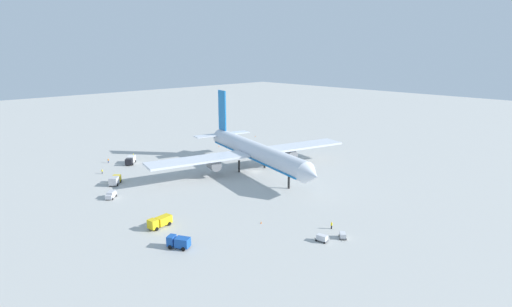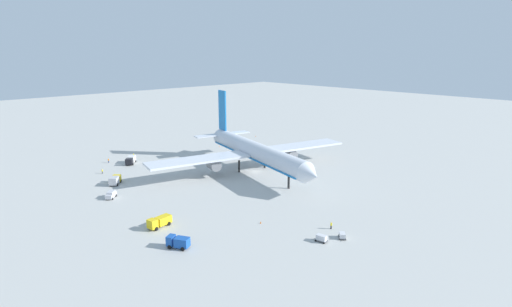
% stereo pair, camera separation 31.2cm
% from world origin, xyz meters
% --- Properties ---
extents(ground_plane, '(600.00, 600.00, 0.00)m').
position_xyz_m(ground_plane, '(0.00, 0.00, 0.00)').
color(ground_plane, '#B2B2AD').
extents(airliner, '(68.39, 74.34, 26.03)m').
position_xyz_m(airliner, '(-1.30, 0.42, 7.15)').
color(airliner, silver).
rests_on(airliner, ground).
extents(service_truck_0, '(5.23, 4.18, 2.61)m').
position_xyz_m(service_truck_0, '(29.49, -51.15, 1.43)').
color(service_truck_0, '#194CA5').
rests_on(service_truck_0, ground).
extents(service_truck_1, '(5.64, 5.46, 2.65)m').
position_xyz_m(service_truck_1, '(-20.85, -41.64, 1.49)').
color(service_truck_1, yellow).
rests_on(service_truck_1, ground).
extents(service_truck_2, '(6.59, 6.15, 2.64)m').
position_xyz_m(service_truck_2, '(-40.16, -26.39, 1.49)').
color(service_truck_2, black).
rests_on(service_truck_2, ground).
extents(service_truck_3, '(3.21, 6.29, 2.57)m').
position_xyz_m(service_truck_3, '(17.19, -48.35, 1.40)').
color(service_truck_3, yellow).
rests_on(service_truck_3, ground).
extents(service_van, '(4.27, 4.31, 1.97)m').
position_xyz_m(service_van, '(-9.89, -48.04, 1.03)').
color(service_van, silver).
rests_on(service_van, ground).
extents(baggage_cart_0, '(3.34, 1.89, 1.54)m').
position_xyz_m(baggage_cart_0, '(48.77, -26.53, 0.84)').
color(baggage_cart_0, '#595B60').
rests_on(baggage_cart_0, ground).
extents(baggage_cart_1, '(2.66, 2.75, 1.29)m').
position_xyz_m(baggage_cart_1, '(51.01, -21.82, 0.71)').
color(baggage_cart_1, '#595B60').
rests_on(baggage_cart_1, ground).
extents(ground_worker_0, '(0.45, 0.45, 1.78)m').
position_xyz_m(ground_worker_0, '(-47.44, -21.49, 0.91)').
color(ground_worker_0, black).
rests_on(ground_worker_0, ground).
extents(ground_worker_1, '(0.53, 0.53, 1.68)m').
position_xyz_m(ground_worker_1, '(-47.17, -31.87, 0.85)').
color(ground_worker_1, navy).
rests_on(ground_worker_1, ground).
extents(ground_worker_2, '(0.44, 0.44, 1.61)m').
position_xyz_m(ground_worker_2, '(-35.06, -39.59, 0.81)').
color(ground_worker_2, '#3F3F47').
rests_on(ground_worker_2, ground).
extents(ground_worker_3, '(0.57, 0.57, 1.78)m').
position_xyz_m(ground_worker_3, '(46.27, -19.54, 0.91)').
color(ground_worker_3, black).
rests_on(ground_worker_3, ground).
extents(traffic_cone_0, '(0.36, 0.36, 0.55)m').
position_xyz_m(traffic_cone_0, '(-38.98, 14.75, 0.28)').
color(traffic_cone_0, orange).
rests_on(traffic_cone_0, ground).
extents(traffic_cone_1, '(0.36, 0.36, 0.55)m').
position_xyz_m(traffic_cone_1, '(-43.78, 41.39, 0.28)').
color(traffic_cone_1, orange).
rests_on(traffic_cone_1, ground).
extents(traffic_cone_2, '(0.36, 0.36, 0.55)m').
position_xyz_m(traffic_cone_2, '(32.47, -29.40, 0.28)').
color(traffic_cone_2, orange).
rests_on(traffic_cone_2, ground).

